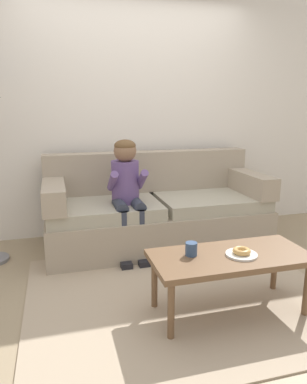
{
  "coord_description": "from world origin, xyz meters",
  "views": [
    {
      "loc": [
        -0.85,
        -2.55,
        1.39
      ],
      "look_at": [
        -0.02,
        0.45,
        0.65
      ],
      "focal_mm": 33.47,
      "sensor_mm": 36.0,
      "label": 1
    }
  ],
  "objects_px": {
    "donut": "(242,251)",
    "mug": "(191,249)",
    "couch": "(156,212)",
    "coffee_table": "(230,261)",
    "toy_controller": "(234,268)",
    "person_child": "(127,187)"
  },
  "relations": [
    {
      "from": "donut",
      "to": "mug",
      "type": "height_order",
      "value": "mug"
    },
    {
      "from": "mug",
      "to": "couch",
      "type": "bearing_deg",
      "value": 84.18
    },
    {
      "from": "donut",
      "to": "mug",
      "type": "relative_size",
      "value": 1.33
    },
    {
      "from": "couch",
      "to": "coffee_table",
      "type": "bearing_deg",
      "value": -84.67
    },
    {
      "from": "donut",
      "to": "mug",
      "type": "distance_m",
      "value": 0.34
    },
    {
      "from": "couch",
      "to": "coffee_table",
      "type": "xyz_separation_m",
      "value": [
        0.13,
        -1.38,
        0.04
      ]
    },
    {
      "from": "couch",
      "to": "donut",
      "type": "relative_size",
      "value": 18.37
    },
    {
      "from": "couch",
      "to": "donut",
      "type": "distance_m",
      "value": 1.43
    },
    {
      "from": "donut",
      "to": "toy_controller",
      "type": "xyz_separation_m",
      "value": [
        0.29,
        0.61,
        -0.44
      ]
    },
    {
      "from": "person_child",
      "to": "donut",
      "type": "xyz_separation_m",
      "value": [
        0.53,
        -1.21,
        -0.21
      ]
    },
    {
      "from": "coffee_table",
      "to": "person_child",
      "type": "xyz_separation_m",
      "value": [
        -0.47,
        1.17,
        0.29
      ]
    },
    {
      "from": "couch",
      "to": "toy_controller",
      "type": "xyz_separation_m",
      "value": [
        0.48,
        -0.81,
        -0.31
      ]
    },
    {
      "from": "person_child",
      "to": "mug",
      "type": "xyz_separation_m",
      "value": [
        0.21,
        -1.12,
        -0.2
      ]
    },
    {
      "from": "person_child",
      "to": "mug",
      "type": "distance_m",
      "value": 1.15
    },
    {
      "from": "couch",
      "to": "coffee_table",
      "type": "relative_size",
      "value": 2.04
    },
    {
      "from": "coffee_table",
      "to": "toy_controller",
      "type": "bearing_deg",
      "value": 58.51
    },
    {
      "from": "couch",
      "to": "person_child",
      "type": "distance_m",
      "value": 0.52
    },
    {
      "from": "mug",
      "to": "donut",
      "type": "bearing_deg",
      "value": -16.0
    },
    {
      "from": "mug",
      "to": "toy_controller",
      "type": "xyz_separation_m",
      "value": [
        0.61,
        0.51,
        -0.45
      ]
    },
    {
      "from": "couch",
      "to": "mug",
      "type": "xyz_separation_m",
      "value": [
        -0.13,
        -1.32,
        0.14
      ]
    },
    {
      "from": "couch",
      "to": "mug",
      "type": "bearing_deg",
      "value": -95.82
    },
    {
      "from": "couch",
      "to": "donut",
      "type": "xyz_separation_m",
      "value": [
        0.19,
        -1.41,
        0.12
      ]
    }
  ]
}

